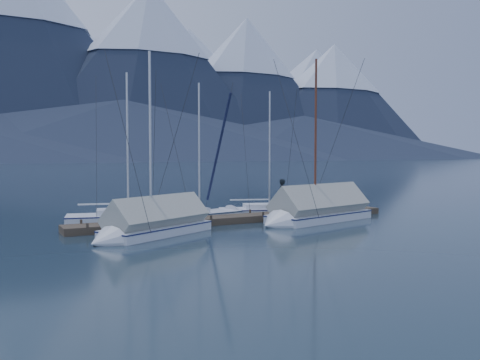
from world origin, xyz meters
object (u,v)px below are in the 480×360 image
sailboat_covered_near (313,213)px  sailboat_open_mid (206,216)px  person (283,195)px  sailboat_covered_far (149,227)px  sailboat_open_left (137,219)px  sailboat_open_right (276,212)px

sailboat_covered_near → sailboat_open_mid: bearing=139.9°
person → sailboat_covered_far: bearing=117.5°
sailboat_open_left → sailboat_open_right: size_ratio=1.08×
sailboat_open_left → sailboat_covered_far: bearing=-101.0°
sailboat_open_right → person: bearing=-109.3°
sailboat_open_right → sailboat_covered_near: size_ratio=0.84×
sailboat_covered_far → person: size_ratio=4.78×
sailboat_open_left → sailboat_open_right: (8.17, -0.84, -0.01)m
sailboat_open_right → sailboat_covered_near: 3.67m
sailboat_open_left → person: size_ratio=4.68×
sailboat_open_right → sailboat_covered_near: bearing=-90.2°
sailboat_open_mid → sailboat_open_right: bearing=-1.5°
sailboat_open_left → person: (7.64, -2.34, 1.11)m
sailboat_open_right → sailboat_open_left: bearing=174.2°
sailboat_open_right → sailboat_covered_near: (-0.01, -3.65, 0.33)m
sailboat_covered_near → sailboat_covered_far: sailboat_covered_near is taller
sailboat_open_right → person: sailboat_open_right is taller
sailboat_open_right → person: 1.95m
sailboat_open_left → sailboat_covered_near: bearing=-28.8°
sailboat_open_mid → person: 4.44m
sailboat_covered_far → sailboat_open_right: bearing=24.5°
sailboat_open_left → sailboat_open_right: sailboat_open_left is taller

